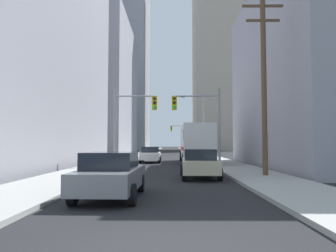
{
  "coord_description": "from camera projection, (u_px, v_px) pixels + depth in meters",
  "views": [
    {
      "loc": [
        0.29,
        -5.11,
        1.79
      ],
      "look_at": [
        0.0,
        27.06,
        3.61
      ],
      "focal_mm": 33.91,
      "sensor_mm": 36.0,
      "label": 1
    }
  ],
  "objects": [
    {
      "name": "sidewalk_left",
      "position": [
        141.0,
        154.0,
        54.97
      ],
      "size": [
        3.25,
        160.0,
        0.15
      ],
      "primitive_type": "cube",
      "color": "#9E9E99",
      "rests_on": "ground"
    },
    {
      "name": "sidewalk_right",
      "position": [
        198.0,
        154.0,
        54.88
      ],
      "size": [
        3.25,
        160.0,
        0.15
      ],
      "primitive_type": "cube",
      "color": "#9E9E99",
      "rests_on": "ground"
    },
    {
      "name": "city_bus",
      "position": [
        195.0,
        142.0,
        29.42
      ],
      "size": [
        2.67,
        11.52,
        3.4
      ],
      "color": "silver",
      "rests_on": "ground"
    },
    {
      "name": "sedan_grey",
      "position": [
        111.0,
        175.0,
        10.5
      ],
      "size": [
        1.95,
        4.25,
        1.52
      ],
      "color": "slate",
      "rests_on": "ground"
    },
    {
      "name": "sedan_beige",
      "position": [
        200.0,
        163.0,
        16.64
      ],
      "size": [
        1.95,
        4.25,
        1.52
      ],
      "color": "#C6B793",
      "rests_on": "ground"
    },
    {
      "name": "sedan_white",
      "position": [
        151.0,
        155.0,
        30.34
      ],
      "size": [
        1.95,
        4.2,
        1.52
      ],
      "color": "white",
      "rests_on": "ground"
    },
    {
      "name": "traffic_signal_near_left",
      "position": [
        133.0,
        114.0,
        23.87
      ],
      "size": [
        3.26,
        0.44,
        6.0
      ],
      "color": "gray",
      "rests_on": "ground"
    },
    {
      "name": "traffic_signal_near_right",
      "position": [
        199.0,
        114.0,
        23.83
      ],
      "size": [
        3.65,
        0.44,
        6.0
      ],
      "color": "gray",
      "rests_on": "ground"
    },
    {
      "name": "traffic_signal_far_right",
      "position": [
        181.0,
        133.0,
        63.34
      ],
      "size": [
        3.8,
        0.44,
        6.0
      ],
      "color": "gray",
      "rests_on": "ground"
    },
    {
      "name": "utility_pole_right",
      "position": [
        264.0,
        80.0,
        16.94
      ],
      "size": [
        2.2,
        0.28,
        9.86
      ],
      "color": "brown",
      "rests_on": "ground"
    },
    {
      "name": "street_lamp_right",
      "position": [
        200.0,
        119.0,
        36.18
      ],
      "size": [
        2.7,
        0.32,
        7.5
      ],
      "color": "gray",
      "rests_on": "ground"
    },
    {
      "name": "building_left_mid_office",
      "position": [
        89.0,
        89.0,
        55.66
      ],
      "size": [
        14.59,
        23.29,
        22.8
      ],
      "primitive_type": "cube",
      "color": "#93939E",
      "rests_on": "ground"
    },
    {
      "name": "building_left_far_tower",
      "position": [
        112.0,
        63.0,
        98.34
      ],
      "size": [
        21.53,
        24.95,
        53.92
      ],
      "primitive_type": "cube",
      "color": "#93939E",
      "rests_on": "ground"
    },
    {
      "name": "building_right_far_highrise",
      "position": [
        219.0,
        36.0,
        94.14
      ],
      "size": [
        14.52,
        20.12,
        67.42
      ],
      "primitive_type": "cube",
      "color": "#B7A893",
      "rests_on": "ground"
    }
  ]
}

